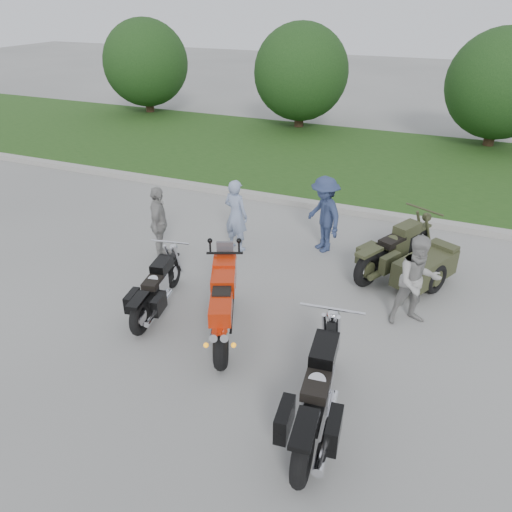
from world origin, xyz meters
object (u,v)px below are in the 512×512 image
at_px(cruiser_sidecar, 411,261).
at_px(person_denim, 324,214).
at_px(cruiser_right, 317,396).
at_px(cruiser_left, 156,290).
at_px(person_back, 159,223).
at_px(person_stripe, 236,215).
at_px(sportbike_red, 223,303).
at_px(person_grey, 417,281).

bearing_deg(cruiser_sidecar, person_denim, -172.17).
bearing_deg(cruiser_sidecar, cruiser_right, -71.93).
bearing_deg(cruiser_right, person_denim, 98.79).
xyz_separation_m(cruiser_left, cruiser_right, (3.31, -1.45, 0.09)).
distance_m(cruiser_left, cruiser_sidecar, 4.77).
xyz_separation_m(cruiser_sidecar, person_back, (-4.91, -1.01, 0.34)).
bearing_deg(cruiser_sidecar, person_stripe, -153.17).
xyz_separation_m(cruiser_right, cruiser_sidecar, (0.59, 4.19, -0.07)).
distance_m(cruiser_right, person_stripe, 5.14).
height_order(cruiser_left, cruiser_right, cruiser_right).
relative_size(sportbike_red, person_back, 1.37).
bearing_deg(cruiser_left, person_back, 109.70).
xyz_separation_m(sportbike_red, cruiser_left, (-1.40, 0.20, -0.22)).
xyz_separation_m(sportbike_red, person_back, (-2.40, 1.93, 0.15)).
height_order(sportbike_red, person_denim, person_denim).
height_order(cruiser_left, person_stripe, person_stripe).
relative_size(sportbike_red, cruiser_left, 1.03).
distance_m(cruiser_left, cruiser_right, 3.62).
xyz_separation_m(sportbike_red, person_grey, (2.74, 1.59, 0.17)).
bearing_deg(person_back, person_grey, -117.40).
height_order(cruiser_sidecar, person_grey, person_grey).
bearing_deg(person_denim, sportbike_red, -56.81).
bearing_deg(cruiser_right, cruiser_sidecar, 75.45).
height_order(cruiser_left, cruiser_sidecar, cruiser_sidecar).
relative_size(cruiser_left, person_back, 1.34).
height_order(person_denim, person_back, person_denim).
bearing_deg(person_stripe, cruiser_right, 139.56).
height_order(cruiser_left, person_back, person_back).
distance_m(cruiser_sidecar, person_back, 5.02).
bearing_deg(sportbike_red, person_stripe, 88.01).
relative_size(cruiser_right, cruiser_sidecar, 1.14).
relative_size(cruiser_right, person_grey, 1.61).
distance_m(cruiser_right, person_back, 5.37).
distance_m(person_denim, person_back, 3.42).
relative_size(cruiser_right, person_stripe, 1.64).
relative_size(person_denim, person_back, 1.06).
relative_size(cruiser_left, person_stripe, 1.33).
relative_size(cruiser_sidecar, person_back, 1.46).
bearing_deg(person_back, sportbike_red, -152.43).
xyz_separation_m(person_stripe, person_back, (-1.28, -0.96, -0.01)).
xyz_separation_m(cruiser_sidecar, person_denim, (-1.91, 0.63, 0.39)).
relative_size(person_stripe, person_grey, 0.98).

